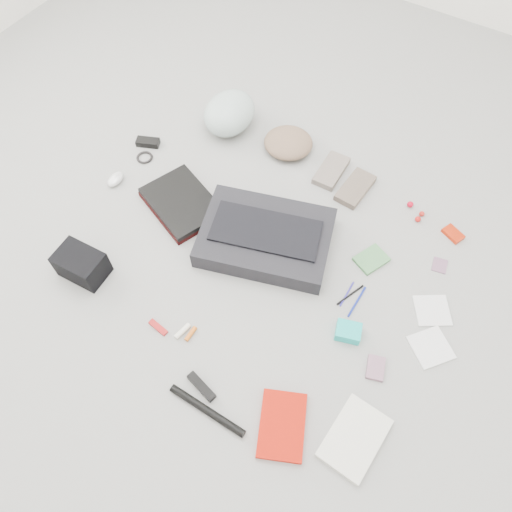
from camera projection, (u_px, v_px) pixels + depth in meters
The scene contains 33 objects.
ground_plane at pixel (256, 263), 2.00m from camera, with size 4.00×4.00×0.00m, color gray.
messenger_bag at pixel (266, 237), 2.01m from camera, with size 0.51×0.37×0.09m, color black.
bag_flap at pixel (266, 231), 1.97m from camera, with size 0.43×0.19×0.01m, color black.
laptop_sleeve at pixel (182, 204), 2.14m from camera, with size 0.33×0.25×0.02m, color black.
laptop at pixel (182, 201), 2.12m from camera, with size 0.33×0.24×0.02m, color black.
bike_helmet at pixel (229, 113), 2.33m from camera, with size 0.22×0.28×0.17m, color #B1C9C5.
beanie at pixel (288, 143), 2.29m from camera, with size 0.23×0.21×0.08m, color #7C5F4B.
mitten_left at pixel (331, 171), 2.23m from camera, with size 0.10×0.20×0.03m, color slate.
mitten_right at pixel (355, 188), 2.18m from camera, with size 0.10×0.20×0.03m, color #69594E.
power_brick at pixel (148, 142), 2.32m from camera, with size 0.11×0.05×0.03m, color black.
cable_coil at pixel (145, 157), 2.29m from camera, with size 0.08×0.08×0.01m, color black.
mouse at pixel (115, 179), 2.20m from camera, with size 0.05×0.09×0.03m, color silver.
camera_bag at pixel (82, 264), 1.93m from camera, with size 0.18×0.13×0.12m, color black.
multitool at pixel (158, 327), 1.84m from camera, with size 0.08×0.02×0.01m, color #9E1313.
toiletry_tube_white at pixel (182, 331), 1.83m from camera, with size 0.02×0.02×0.07m, color silver.
toiletry_tube_orange at pixel (191, 334), 1.83m from camera, with size 0.02×0.02×0.06m, color #CB5E16.
u_lock at pixel (201, 387), 1.72m from camera, with size 0.12×0.03×0.02m, color black.
bike_pump at pixel (207, 411), 1.68m from camera, with size 0.03×0.03×0.30m, color black.
book_red at pixel (282, 425), 1.65m from camera, with size 0.15×0.22×0.02m, color #C11102.
book_white at pixel (355, 438), 1.63m from camera, with size 0.16×0.24×0.03m, color beige.
notepad at pixel (371, 259), 2.00m from camera, with size 0.09×0.12×0.01m, color #467D48.
pen_blue at pixel (347, 294), 1.92m from camera, with size 0.01×0.01×0.12m, color navy.
pen_black at pixel (350, 295), 1.92m from camera, with size 0.01×0.01×0.14m, color black.
pen_navy at pixel (357, 302), 1.90m from camera, with size 0.01×0.01×0.15m, color navy.
accordion_wallet at pixel (348, 332), 1.82m from camera, with size 0.09×0.07×0.05m, color #13BCB6.
card_deck at pixel (376, 368), 1.76m from camera, with size 0.06×0.09×0.02m, color gray.
napkin_top at pixel (432, 311), 1.88m from camera, with size 0.13×0.13×0.01m, color silver.
napkin_bottom at pixel (431, 347), 1.81m from camera, with size 0.13×0.13×0.01m, color silver.
lollipop_a at pixel (410, 204), 2.13m from camera, with size 0.03×0.03×0.03m, color #BB061D.
lollipop_b at pixel (422, 214), 2.11m from camera, with size 0.02×0.02×0.02m, color #A81E17.
lollipop_c at pixel (418, 219), 2.10m from camera, with size 0.03×0.03×0.03m, color red.
altoids_tin at pixel (453, 234), 2.06m from camera, with size 0.08×0.05×0.02m, color #B2240A.
stamp_sheet at pixel (440, 265), 1.99m from camera, with size 0.06×0.07×0.00m, color #865B78.
Camera 1 is at (0.54, -0.87, 1.72)m, focal length 35.00 mm.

